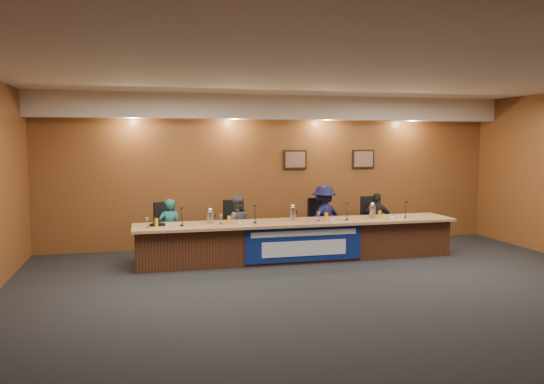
{
  "coord_description": "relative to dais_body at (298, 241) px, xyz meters",
  "views": [
    {
      "loc": [
        -2.86,
        -7.13,
        2.24
      ],
      "look_at": [
        -0.48,
        2.5,
        1.3
      ],
      "focal_mm": 35.0,
      "sensor_mm": 36.0,
      "label": 1
    }
  ],
  "objects": [
    {
      "name": "floor",
      "position": [
        0.0,
        -2.4,
        -0.35
      ],
      "size": [
        10.0,
        10.0,
        0.0
      ],
      "primitive_type": "plane",
      "color": "black",
      "rests_on": "ground"
    },
    {
      "name": "ceiling",
      "position": [
        0.0,
        -2.4,
        2.85
      ],
      "size": [
        10.0,
        8.0,
        0.04
      ],
      "primitive_type": "cube",
      "color": "silver",
      "rests_on": "wall_back"
    },
    {
      "name": "wall_back",
      "position": [
        0.0,
        1.6,
        1.25
      ],
      "size": [
        10.0,
        0.04,
        3.2
      ],
      "primitive_type": "cube",
      "color": "brown",
      "rests_on": "floor"
    },
    {
      "name": "soffit",
      "position": [
        0.0,
        1.35,
        2.6
      ],
      "size": [
        10.0,
        0.5,
        0.5
      ],
      "primitive_type": "cube",
      "color": "beige",
      "rests_on": "wall_back"
    },
    {
      "name": "dais_body",
      "position": [
        0.0,
        0.0,
        0.0
      ],
      "size": [
        6.0,
        0.8,
        0.7
      ],
      "primitive_type": "cube",
      "color": "#452314",
      "rests_on": "floor"
    },
    {
      "name": "dais_top",
      "position": [
        0.0,
        -0.05,
        0.38
      ],
      "size": [
        6.1,
        0.95,
        0.05
      ],
      "primitive_type": "cube",
      "color": "#A3744A",
      "rests_on": "dais_body"
    },
    {
      "name": "banner",
      "position": [
        0.0,
        -0.41,
        0.03
      ],
      "size": [
        2.2,
        0.02,
        0.65
      ],
      "primitive_type": "cube",
      "color": "navy",
      "rests_on": "dais_body"
    },
    {
      "name": "banner_text_upper",
      "position": [
        0.0,
        -0.43,
        0.23
      ],
      "size": [
        2.0,
        0.01,
        0.1
      ],
      "primitive_type": "cube",
      "color": "silver",
      "rests_on": "banner"
    },
    {
      "name": "banner_text_lower",
      "position": [
        0.0,
        -0.43,
        -0.05
      ],
      "size": [
        1.6,
        0.01,
        0.28
      ],
      "primitive_type": "cube",
      "color": "silver",
      "rests_on": "banner"
    },
    {
      "name": "wall_photo_left",
      "position": [
        0.4,
        1.57,
        1.5
      ],
      "size": [
        0.52,
        0.04,
        0.42
      ],
      "primitive_type": "cube",
      "color": "black",
      "rests_on": "wall_back"
    },
    {
      "name": "wall_photo_right",
      "position": [
        2.0,
        1.57,
        1.5
      ],
      "size": [
        0.52,
        0.04,
        0.42
      ],
      "primitive_type": "cube",
      "color": "black",
      "rests_on": "wall_back"
    },
    {
      "name": "panelist_a",
      "position": [
        -2.36,
        0.63,
        0.23
      ],
      "size": [
        0.46,
        0.33,
        1.16
      ],
      "primitive_type": "imported",
      "rotation": [
        0.0,
        0.0,
        3.28
      ],
      "color": "#185A58",
      "rests_on": "floor"
    },
    {
      "name": "panelist_b",
      "position": [
        -1.07,
        0.63,
        0.25
      ],
      "size": [
        0.59,
        0.47,
        1.2
      ],
      "primitive_type": "imported",
      "rotation": [
        0.0,
        0.0,
        3.11
      ],
      "color": "#4A4B4F",
      "rests_on": "floor"
    },
    {
      "name": "panelist_c",
      "position": [
        0.74,
        0.63,
        0.33
      ],
      "size": [
        1.0,
        0.79,
        1.35
      ],
      "primitive_type": "imported",
      "rotation": [
        0.0,
        0.0,
        3.52
      ],
      "color": "black",
      "rests_on": "floor"
    },
    {
      "name": "panelist_d",
      "position": [
        1.92,
        0.63,
        0.23
      ],
      "size": [
        0.74,
        0.51,
        1.17
      ],
      "primitive_type": "imported",
      "rotation": [
        0.0,
        0.0,
        2.77
      ],
      "color": "black",
      "rests_on": "floor"
    },
    {
      "name": "office_chair_a",
      "position": [
        -2.36,
        0.73,
        0.13
      ],
      "size": [
        0.63,
        0.63,
        0.08
      ],
      "primitive_type": "cube",
      "rotation": [
        0.0,
        0.0,
        0.4
      ],
      "color": "black",
      "rests_on": "floor"
    },
    {
      "name": "office_chair_b",
      "position": [
        -1.07,
        0.73,
        0.13
      ],
      "size": [
        0.5,
        0.5,
        0.08
      ],
      "primitive_type": "cube",
      "rotation": [
        0.0,
        0.0,
        0.05
      ],
      "color": "black",
      "rests_on": "floor"
    },
    {
      "name": "office_chair_c",
      "position": [
        0.74,
        0.73,
        0.13
      ],
      "size": [
        0.58,
        0.58,
        0.08
      ],
      "primitive_type": "cube",
      "rotation": [
        0.0,
        0.0,
        0.25
      ],
      "color": "black",
      "rests_on": "floor"
    },
    {
      "name": "office_chair_d",
      "position": [
        1.92,
        0.73,
        0.13
      ],
      "size": [
        0.56,
        0.56,
        0.08
      ],
      "primitive_type": "cube",
      "rotation": [
        0.0,
        0.0,
        0.2
      ],
      "color": "black",
      "rests_on": "floor"
    },
    {
      "name": "nameplate_a",
      "position": [
        -2.35,
        -0.29,
        0.45
      ],
      "size": [
        0.24,
        0.08,
        0.1
      ],
      "primitive_type": "cube",
      "rotation": [
        0.31,
        0.0,
        0.0
      ],
      "color": "white",
      "rests_on": "dais_top"
    },
    {
      "name": "microphone_a",
      "position": [
        -2.19,
        -0.11,
        0.41
      ],
      "size": [
        0.07,
        0.07,
        0.02
      ],
      "primitive_type": "cylinder",
      "color": "black",
      "rests_on": "dais_top"
    },
    {
      "name": "juice_glass_a",
      "position": [
        -2.63,
        -0.1,
        0.47
      ],
      "size": [
        0.06,
        0.06,
        0.15
      ],
      "primitive_type": "cylinder",
      "color": "orange",
      "rests_on": "dais_top"
    },
    {
      "name": "water_glass_a",
      "position": [
        -2.78,
        -0.14,
        0.49
      ],
      "size": [
        0.08,
        0.08,
        0.18
      ],
      "primitive_type": "cylinder",
      "color": "silver",
      "rests_on": "dais_top"
    },
    {
      "name": "nameplate_b",
      "position": [
        -1.04,
        -0.29,
        0.45
      ],
      "size": [
        0.24,
        0.08,
        0.1
      ],
      "primitive_type": "cube",
      "rotation": [
        0.31,
        0.0,
        0.0
      ],
      "color": "white",
      "rests_on": "dais_top"
    },
    {
      "name": "microphone_b",
      "position": [
        -0.87,
        -0.11,
        0.41
      ],
      "size": [
        0.07,
        0.07,
        0.02
      ],
      "primitive_type": "cylinder",
      "color": "black",
      "rests_on": "dais_top"
    },
    {
      "name": "juice_glass_b",
      "position": [
        -1.34,
        -0.11,
        0.47
      ],
      "size": [
        0.06,
        0.06,
        0.15
      ],
      "primitive_type": "cylinder",
      "color": "orange",
      "rests_on": "dais_top"
    },
    {
      "name": "water_glass_b",
      "position": [
        -1.48,
        -0.07,
        0.49
      ],
      "size": [
        0.08,
        0.08,
        0.18
      ],
      "primitive_type": "cylinder",
      "color": "silver",
      "rests_on": "dais_top"
    },
    {
      "name": "nameplate_c",
      "position": [
        0.71,
        -0.3,
        0.45
      ],
      "size": [
        0.24,
        0.08,
        0.1
      ],
      "primitive_type": "cube",
      "rotation": [
        0.31,
        0.0,
        0.0
      ],
      "color": "white",
      "rests_on": "dais_top"
    },
    {
      "name": "microphone_c",
      "position": [
        0.9,
        -0.16,
        0.41
      ],
      "size": [
        0.07,
        0.07,
        0.02
      ],
      "primitive_type": "cylinder",
      "color": "black",
      "rests_on": "dais_top"
    },
    {
      "name": "juice_glass_c",
      "position": [
        0.52,
        -0.13,
        0.47
      ],
      "size": [
        0.06,
        0.06,
        0.15
      ],
      "primitive_type": "cylinder",
      "color": "orange",
      "rests_on": "dais_top"
    },
    {
      "name": "water_glass_c",
      "position": [
        0.36,
        -0.13,
        0.49
      ],
      "size": [
        0.08,
        0.08,
        0.18
      ],
      "primitive_type": "cylinder",
      "color": "silver",
      "rests_on": "dais_top"
    },
    {
      "name": "nameplate_d",
      "position": [
        1.95,
        -0.26,
        0.45
      ],
      "size": [
        0.24,
        0.08,
        0.1
      ],
      "primitive_type": "cube",
      "rotation": [
        0.31,
        0.0,
        0.0
      ],
      "color": "white",
      "rests_on": "dais_top"
    },
    {
      "name": "microphone_d",
      "position": [
        2.12,
        -0.17,
        0.41
      ],
      "size": [
        0.07,
        0.07,
        0.02
      ],
      "primitive_type": "cylinder",
      "color": "black",
      "rests_on": "dais_top"
    },
    {
      "name": "juice_glass_d",
      "position": [
        1.65,
        -0.06,
        0.47
      ],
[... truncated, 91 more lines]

